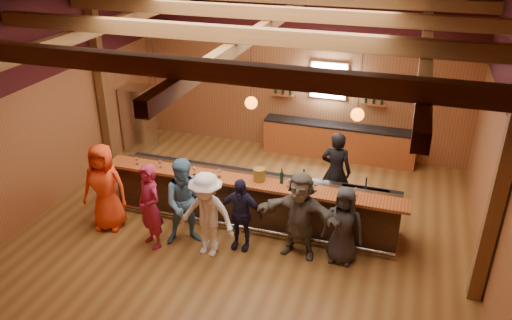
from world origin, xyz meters
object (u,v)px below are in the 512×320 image
(customer_white, at_px, (207,215))
(bartender, at_px, (336,171))
(bar_counter, at_px, (255,198))
(customer_dark, at_px, (343,225))
(stainless_fridge, at_px, (139,119))
(bottle_a, at_px, (282,178))
(ice_bucket, at_px, (259,175))
(customer_brown, at_px, (300,215))
(customer_denim, at_px, (186,202))
(customer_redvest, at_px, (150,207))
(customer_navy, at_px, (240,214))
(back_bar_cabinet, at_px, (338,141))
(customer_orange, at_px, (105,187))

(customer_white, xyz_separation_m, bartender, (2.01, 2.41, 0.04))
(bar_counter, relative_size, customer_dark, 4.05)
(stainless_fridge, height_order, bartender, bartender)
(customer_dark, distance_m, bottle_a, 1.55)
(customer_dark, distance_m, ice_bucket, 1.96)
(customer_brown, distance_m, bartender, 1.93)
(customer_denim, height_order, bartender, bartender)
(customer_redvest, xyz_separation_m, customer_navy, (1.67, 0.47, -0.12))
(bar_counter, distance_m, ice_bucket, 0.78)
(customer_dark, xyz_separation_m, bottle_a, (-1.35, 0.62, 0.46))
(stainless_fridge, distance_m, customer_navy, 5.42)
(customer_navy, relative_size, bottle_a, 4.69)
(bar_counter, relative_size, customer_brown, 3.58)
(ice_bucket, bearing_deg, bar_counter, 125.75)
(customer_redvest, relative_size, customer_white, 1.01)
(customer_navy, bearing_deg, bartender, 53.76)
(stainless_fridge, distance_m, customer_redvest, 4.66)
(back_bar_cabinet, distance_m, bottle_a, 3.90)
(back_bar_cabinet, relative_size, stainless_fridge, 2.22)
(customer_dark, height_order, bottle_a, customer_dark)
(customer_redvest, relative_size, customer_navy, 1.16)
(customer_white, bearing_deg, bottle_a, 53.01)
(customer_brown, bearing_deg, customer_white, -158.71)
(customer_denim, bearing_deg, back_bar_cabinet, 39.43)
(stainless_fridge, bearing_deg, bottle_a, -29.33)
(bar_counter, distance_m, customer_dark, 2.17)
(stainless_fridge, bearing_deg, customer_orange, -70.32)
(back_bar_cabinet, bearing_deg, customer_navy, -103.96)
(customer_brown, bearing_deg, customer_navy, -169.48)
(customer_white, distance_m, bartender, 3.13)
(customer_orange, relative_size, customer_denim, 1.03)
(back_bar_cabinet, bearing_deg, customer_redvest, -119.03)
(customer_dark, distance_m, bartender, 1.90)
(customer_redvest, relative_size, customer_brown, 1.00)
(customer_white, bearing_deg, back_bar_cabinet, 77.75)
(back_bar_cabinet, relative_size, customer_orange, 2.14)
(customer_orange, bearing_deg, stainless_fridge, 99.02)
(customer_redvest, xyz_separation_m, bartender, (3.15, 2.49, 0.03))
(customer_denim, height_order, customer_white, customer_denim)
(bar_counter, relative_size, ice_bucket, 23.85)
(back_bar_cabinet, bearing_deg, bottle_a, -98.21)
(back_bar_cabinet, distance_m, customer_denim, 5.24)
(stainless_fridge, xyz_separation_m, customer_navy, (4.16, -3.47, -0.14))
(bottle_a, bearing_deg, bar_counter, 160.91)
(bar_counter, xyz_separation_m, ice_bucket, (0.18, -0.25, 0.72))
(bartender, relative_size, ice_bucket, 6.90)
(bar_counter, xyz_separation_m, customer_navy, (0.04, -1.02, 0.24))
(customer_denim, relative_size, bottle_a, 5.63)
(customer_brown, distance_m, customer_dark, 0.82)
(bottle_a, bearing_deg, customer_white, -133.21)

